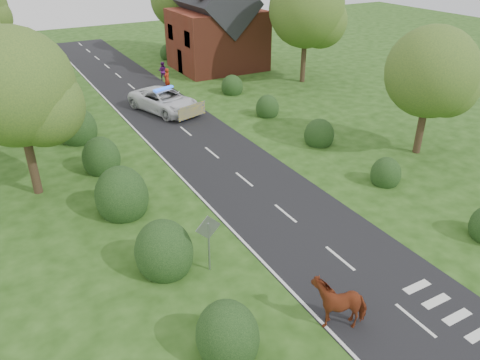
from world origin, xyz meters
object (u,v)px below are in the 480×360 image
police_van (164,101)px  pedestrian_purple (163,71)px  pedestrian_red (167,79)px  cow (339,303)px  road_sign (208,235)px

police_van → pedestrian_purple: bearing=52.0°
police_van → pedestrian_red: (2.23, 5.21, 0.06)m
cow → pedestrian_red: (4.83, 28.31, 0.14)m
cow → pedestrian_red: bearing=-166.0°
police_van → road_sign: bearing=-124.0°
police_van → pedestrian_red: bearing=48.7°
road_sign → pedestrian_purple: road_sign is taller
pedestrian_purple → police_van: bearing=106.9°
cow → pedestrian_red: size_ratio=1.18×
police_van → pedestrian_red: size_ratio=3.69×
road_sign → pedestrian_red: road_sign is taller
road_sign → pedestrian_purple: 27.83m
cow → police_van: size_ratio=0.32×
pedestrian_red → pedestrian_purple: (0.70, 2.89, -0.07)m
road_sign → cow: size_ratio=1.19×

